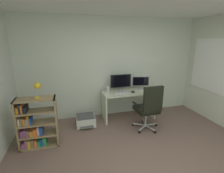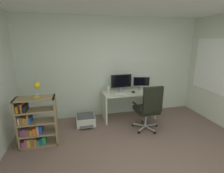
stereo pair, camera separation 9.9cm
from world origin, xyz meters
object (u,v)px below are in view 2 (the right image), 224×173
(keyboard, at_px, (122,93))
(desktop_speaker, at_px, (108,89))
(monitor_main, at_px, (121,82))
(desk_lamp, at_px, (37,86))
(office_chair, at_px, (149,107))
(printer, at_px, (86,120))
(monitor_secondary, at_px, (141,82))
(bookshelf, at_px, (35,125))
(computer_mouse, at_px, (133,92))
(desk, at_px, (129,99))

(keyboard, xyz_separation_m, desktop_speaker, (-0.33, 0.14, 0.07))
(monitor_main, height_order, desk_lamp, desk_lamp)
(office_chair, distance_m, printer, 1.58)
(monitor_secondary, height_order, desktop_speaker, monitor_secondary)
(bookshelf, bearing_deg, computer_mouse, 15.91)
(desk, height_order, monitor_main, monitor_main)
(desk, relative_size, desk_lamp, 4.54)
(monitor_main, xyz_separation_m, desk_lamp, (-1.88, -0.85, 0.22))
(desk, relative_size, monitor_secondary, 2.99)
(monitor_main, distance_m, desktop_speaker, 0.40)
(desk, xyz_separation_m, office_chair, (0.20, -0.76, 0.06))
(monitor_main, height_order, office_chair, monitor_main)
(desk, bearing_deg, monitor_main, 147.56)
(monitor_secondary, bearing_deg, keyboard, -162.40)
(desktop_speaker, bearing_deg, office_chair, -48.21)
(keyboard, bearing_deg, monitor_secondary, 20.50)
(desktop_speaker, distance_m, desk_lamp, 1.77)
(monitor_main, relative_size, desktop_speaker, 3.25)
(desk_lamp, bearing_deg, monitor_main, 24.42)
(keyboard, height_order, desk_lamp, desk_lamp)
(computer_mouse, distance_m, printer, 1.39)
(office_chair, bearing_deg, desktop_speaker, 131.79)
(desk, bearing_deg, monitor_secondary, 16.49)
(desktop_speaker, xyz_separation_m, printer, (-0.62, -0.19, -0.70))
(monitor_main, xyz_separation_m, bookshelf, (-2.01, -0.85, -0.55))
(desk, height_order, desktop_speaker, desktop_speaker)
(desk, bearing_deg, keyboard, -160.40)
(printer, bearing_deg, monitor_secondary, 8.77)
(desk, height_order, keyboard, keyboard)
(keyboard, height_order, bookshelf, bookshelf)
(monitor_secondary, bearing_deg, office_chair, -101.82)
(monitor_main, bearing_deg, keyboard, -99.78)
(monitor_secondary, xyz_separation_m, computer_mouse, (-0.30, -0.21, -0.20))
(keyboard, xyz_separation_m, bookshelf, (-1.97, -0.67, -0.30))
(monitor_secondary, relative_size, computer_mouse, 4.52)
(monitor_secondary, height_order, printer, monitor_secondary)
(keyboard, bearing_deg, monitor_main, 83.12)
(computer_mouse, relative_size, desk_lamp, 0.34)
(monitor_secondary, xyz_separation_m, printer, (-1.55, -0.24, -0.82))
(printer, bearing_deg, computer_mouse, 1.40)
(desktop_speaker, relative_size, printer, 0.34)
(desk, xyz_separation_m, desktop_speaker, (-0.54, 0.07, 0.28))
(office_chair, height_order, bookshelf, office_chair)
(keyboard, height_order, office_chair, office_chair)
(keyboard, bearing_deg, desk, 22.49)
(monitor_main, distance_m, bookshelf, 2.25)
(office_chair, relative_size, printer, 2.17)
(office_chair, bearing_deg, computer_mouse, 99.99)
(monitor_main, bearing_deg, desktop_speaker, -172.46)
(office_chair, bearing_deg, desk_lamp, 179.43)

